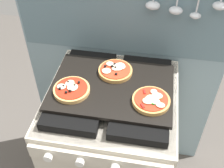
# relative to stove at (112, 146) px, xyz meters

# --- Properties ---
(kitchen_backsplash) EXTENTS (1.10, 0.09, 1.55)m
(kitchen_backsplash) POSITION_rel_stove_xyz_m (0.00, 0.34, 0.34)
(kitchen_backsplash) COLOR #7A939E
(kitchen_backsplash) RESTS_ON ground_plane
(stove) EXTENTS (0.60, 0.64, 0.90)m
(stove) POSITION_rel_stove_xyz_m (0.00, 0.00, 0.00)
(stove) COLOR beige
(stove) RESTS_ON ground_plane
(baking_tray) EXTENTS (0.54, 0.38, 0.02)m
(baking_tray) POSITION_rel_stove_xyz_m (0.00, 0.00, 0.46)
(baking_tray) COLOR black
(baking_tray) RESTS_ON stove
(pizza_left) EXTENTS (0.16, 0.16, 0.03)m
(pizza_left) POSITION_rel_stove_xyz_m (-0.17, -0.06, 0.48)
(pizza_left) COLOR tan
(pizza_left) RESTS_ON baking_tray
(pizza_right) EXTENTS (0.16, 0.16, 0.03)m
(pizza_right) POSITION_rel_stove_xyz_m (0.18, -0.07, 0.48)
(pizza_right) COLOR tan
(pizza_right) RESTS_ON baking_tray
(pizza_center) EXTENTS (0.16, 0.16, 0.03)m
(pizza_center) POSITION_rel_stove_xyz_m (-0.00, 0.09, 0.48)
(pizza_center) COLOR #C18947
(pizza_center) RESTS_ON baking_tray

